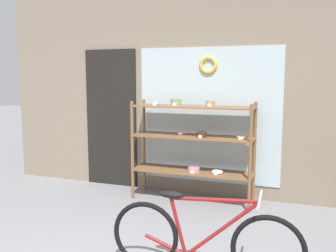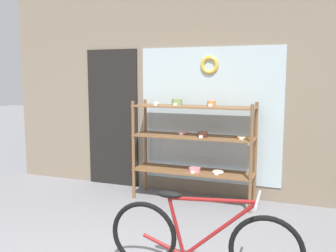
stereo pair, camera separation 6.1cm
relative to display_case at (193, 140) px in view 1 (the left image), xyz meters
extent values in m
cube|color=gray|center=(-0.08, 0.37, 1.05)|extent=(6.13, 0.08, 3.79)
cube|color=silver|center=(0.12, 0.32, 0.31)|extent=(2.02, 0.02, 1.90)
cube|color=black|center=(-1.41, 0.31, 0.21)|extent=(0.84, 0.03, 2.10)
torus|color=gold|center=(0.12, 0.30, 1.01)|extent=(0.26, 0.06, 0.26)
cylinder|color=brown|center=(-0.81, -0.21, -0.16)|extent=(0.04, 0.04, 1.36)
cylinder|color=brown|center=(0.79, -0.21, -0.16)|extent=(0.04, 0.04, 1.36)
cylinder|color=brown|center=(-0.81, 0.20, -0.16)|extent=(0.04, 0.04, 1.36)
cylinder|color=brown|center=(0.79, 0.20, -0.16)|extent=(0.04, 0.04, 1.36)
cube|color=brown|center=(-0.01, 0.00, -0.43)|extent=(1.65, 0.45, 0.02)
cube|color=brown|center=(-0.01, 0.00, 0.05)|extent=(1.65, 0.45, 0.02)
cube|color=brown|center=(-0.01, 0.00, 0.45)|extent=(1.65, 0.45, 0.02)
cylinder|color=#7A995B|center=(-0.26, 0.06, 0.50)|extent=(0.14, 0.14, 0.09)
cube|color=white|center=(-0.26, -0.02, 0.48)|extent=(0.05, 0.00, 0.04)
cylinder|color=pink|center=(0.03, -0.05, -0.40)|extent=(0.16, 0.16, 0.06)
cube|color=white|center=(0.03, -0.14, -0.41)|extent=(0.05, 0.00, 0.04)
torus|color=pink|center=(-0.19, 0.09, 0.07)|extent=(0.14, 0.14, 0.03)
cube|color=white|center=(-0.19, 0.01, 0.08)|extent=(0.05, 0.00, 0.04)
cylinder|color=#422619|center=(0.13, -0.06, 0.09)|extent=(0.14, 0.14, 0.07)
cube|color=white|center=(0.13, -0.14, 0.08)|extent=(0.05, 0.00, 0.04)
torus|color=beige|center=(0.34, -0.03, -0.41)|extent=(0.16, 0.16, 0.04)
cube|color=white|center=(0.34, -0.12, -0.41)|extent=(0.05, 0.00, 0.04)
cylinder|color=#C67F42|center=(0.22, 0.08, 0.50)|extent=(0.11, 0.11, 0.07)
cube|color=white|center=(0.22, 0.01, 0.48)|extent=(0.05, 0.00, 0.04)
ellipsoid|color=beige|center=(-0.52, -0.05, 0.49)|extent=(0.07, 0.06, 0.05)
cube|color=white|center=(-0.52, -0.09, 0.48)|extent=(0.05, 0.00, 0.04)
torus|color=tan|center=(0.65, 0.00, 0.07)|extent=(0.14, 0.14, 0.03)
cube|color=white|center=(0.65, -0.08, 0.08)|extent=(0.05, 0.00, 0.04)
torus|color=black|center=(0.11, -1.90, -0.54)|extent=(0.61, 0.07, 0.61)
torus|color=black|center=(1.16, -1.86, -0.54)|extent=(0.61, 0.07, 0.61)
cylinder|color=maroon|center=(0.78, -1.87, -0.40)|extent=(0.63, 0.06, 0.56)
cylinder|color=maroon|center=(0.72, -1.88, -0.15)|extent=(0.74, 0.06, 0.07)
cylinder|color=maroon|center=(0.41, -1.89, -0.42)|extent=(0.16, 0.04, 0.51)
cylinder|color=maroon|center=(0.30, -1.90, -0.61)|extent=(0.38, 0.05, 0.17)
ellipsoid|color=black|center=(0.35, -1.89, -0.14)|extent=(0.22, 0.10, 0.06)
cylinder|color=#B2B2B7|center=(1.08, -1.86, -0.11)|extent=(0.04, 0.46, 0.02)
camera|label=1|loc=(1.37, -4.80, 0.86)|focal=40.00mm
camera|label=2|loc=(1.42, -4.78, 0.86)|focal=40.00mm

